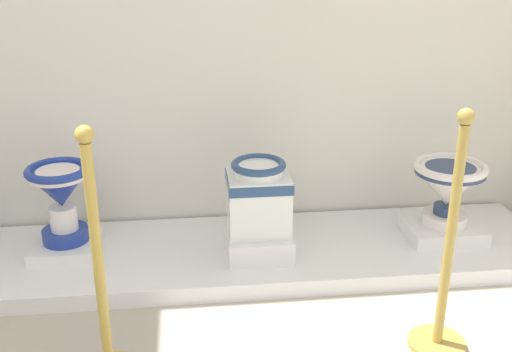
{
  "coord_description": "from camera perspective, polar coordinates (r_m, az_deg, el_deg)",
  "views": [
    {
      "loc": [
        1.49,
        -0.72,
        1.59
      ],
      "look_at": [
        1.81,
        2.08,
        0.48
      ],
      "focal_mm": 42.76,
      "sensor_mm": 36.0,
      "label": 1
    }
  ],
  "objects": [
    {
      "name": "plinth_block_broad_patterned",
      "position": [
        3.12,
        0.22,
        -6.04
      ],
      "size": [
        0.32,
        0.37,
        0.12
      ],
      "primitive_type": "cube",
      "color": "white",
      "rests_on": "display_platform"
    },
    {
      "name": "plinth_block_central_ornate",
      "position": [
        3.28,
        -17.25,
        -6.23
      ],
      "size": [
        0.34,
        0.33,
        0.06
      ],
      "primitive_type": "cube",
      "color": "white",
      "rests_on": "display_platform"
    },
    {
      "name": "antique_toilet_pale_glazed",
      "position": [
        3.33,
        17.56,
        -0.79
      ],
      "size": [
        0.38,
        0.38,
        0.34
      ],
      "color": "white",
      "rests_on": "plinth_block_pale_glazed"
    },
    {
      "name": "stanchion_post_near_right",
      "position": [
        2.57,
        17.28,
        -9.06
      ],
      "size": [
        0.24,
        0.24,
        1.02
      ],
      "color": "#B89843",
      "rests_on": "ground_plane"
    },
    {
      "name": "antique_toilet_central_ornate",
      "position": [
        3.16,
        -17.84,
        -1.44
      ],
      "size": [
        0.32,
        0.32,
        0.4
      ],
      "color": "#203796",
      "rests_on": "plinth_block_central_ornate"
    },
    {
      "name": "stanchion_post_near_left",
      "position": [
        2.37,
        -14.13,
        -11.85
      ],
      "size": [
        0.25,
        0.25,
        1.01
      ],
      "color": "gold",
      "rests_on": "ground_plane"
    },
    {
      "name": "plinth_block_pale_glazed",
      "position": [
        3.43,
        17.07,
        -4.83
      ],
      "size": [
        0.39,
        0.32,
        0.07
      ],
      "primitive_type": "cube",
      "color": "white",
      "rests_on": "display_platform"
    },
    {
      "name": "display_platform",
      "position": [
        3.22,
        0.26,
        -7.21
      ],
      "size": [
        3.04,
        0.76,
        0.08
      ],
      "primitive_type": "cube",
      "color": "white",
      "rests_on": "ground_plane"
    },
    {
      "name": "antique_toilet_broad_patterned",
      "position": [
        3.02,
        0.22,
        -1.73
      ],
      "size": [
        0.31,
        0.28,
        0.37
      ],
      "color": "white",
      "rests_on": "plinth_block_broad_patterned"
    }
  ]
}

